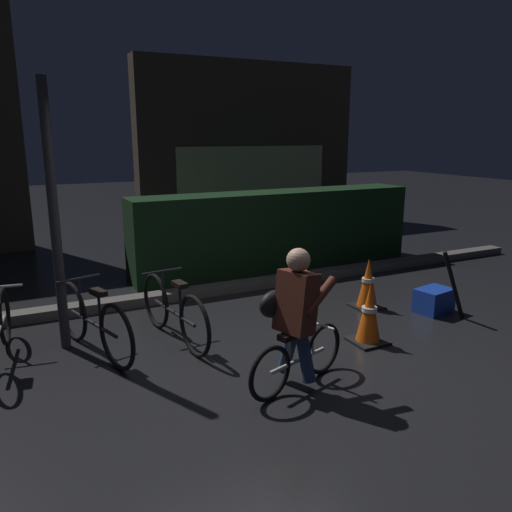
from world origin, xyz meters
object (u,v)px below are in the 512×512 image
(traffic_cone_far, at_px, (368,284))
(parked_bike_center_right, at_px, (174,311))
(closed_umbrella, at_px, (454,285))
(traffic_cone_near, at_px, (369,314))
(parked_bike_center_left, at_px, (93,322))
(street_post, at_px, (54,219))
(cyclist, at_px, (295,318))
(blue_crate, at_px, (434,300))

(traffic_cone_far, bearing_deg, parked_bike_center_right, 178.52)
(parked_bike_center_right, bearing_deg, traffic_cone_far, -99.62)
(parked_bike_center_right, xyz_separation_m, closed_umbrella, (3.19, -0.81, 0.08))
(parked_bike_center_right, xyz_separation_m, traffic_cone_far, (2.52, -0.07, -0.02))
(traffic_cone_near, relative_size, traffic_cone_far, 1.02)
(parked_bike_center_left, relative_size, traffic_cone_far, 2.42)
(street_post, relative_size, traffic_cone_near, 4.11)
(parked_bike_center_right, height_order, traffic_cone_far, parked_bike_center_right)
(parked_bike_center_left, distance_m, closed_umbrella, 4.10)
(parked_bike_center_right, height_order, cyclist, cyclist)
(parked_bike_center_right, height_order, closed_umbrella, closed_umbrella)
(traffic_cone_near, xyz_separation_m, closed_umbrella, (1.37, 0.15, 0.09))
(parked_bike_center_left, distance_m, cyclist, 2.09)
(parked_bike_center_left, relative_size, parked_bike_center_right, 0.99)
(parked_bike_center_left, height_order, cyclist, cyclist)
(traffic_cone_far, bearing_deg, traffic_cone_near, -127.86)
(parked_bike_center_left, relative_size, traffic_cone_near, 2.38)
(parked_bike_center_right, bearing_deg, cyclist, -164.38)
(blue_crate, bearing_deg, traffic_cone_near, -163.32)
(traffic_cone_far, bearing_deg, parked_bike_center_left, 178.24)
(traffic_cone_far, height_order, cyclist, cyclist)
(blue_crate, bearing_deg, closed_umbrella, -82.28)
(traffic_cone_near, bearing_deg, parked_bike_center_left, 159.34)
(parked_bike_center_left, xyz_separation_m, traffic_cone_far, (3.34, -0.10, -0.03))
(parked_bike_center_left, distance_m, traffic_cone_far, 3.34)
(parked_bike_center_left, xyz_separation_m, blue_crate, (3.98, -0.60, -0.19))
(traffic_cone_near, distance_m, traffic_cone_far, 1.13)
(street_post, height_order, traffic_cone_near, street_post)
(street_post, bearing_deg, traffic_cone_near, -24.21)
(parked_bike_center_right, distance_m, cyclist, 1.59)
(parked_bike_center_left, xyz_separation_m, closed_umbrella, (4.01, -0.85, 0.07))
(traffic_cone_far, distance_m, closed_umbrella, 1.01)
(street_post, distance_m, parked_bike_center_right, 1.51)
(closed_umbrella, bearing_deg, traffic_cone_near, 36.57)
(street_post, xyz_separation_m, parked_bike_center_left, (0.25, -0.30, -1.01))
(street_post, height_order, closed_umbrella, street_post)
(parked_bike_center_right, relative_size, traffic_cone_near, 2.39)
(traffic_cone_far, relative_size, blue_crate, 1.46)
(blue_crate, relative_size, closed_umbrella, 0.52)
(parked_bike_center_right, xyz_separation_m, traffic_cone_near, (1.82, -0.96, -0.01))
(parked_bike_center_right, distance_m, closed_umbrella, 3.29)
(parked_bike_center_left, height_order, parked_bike_center_right, parked_bike_center_left)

